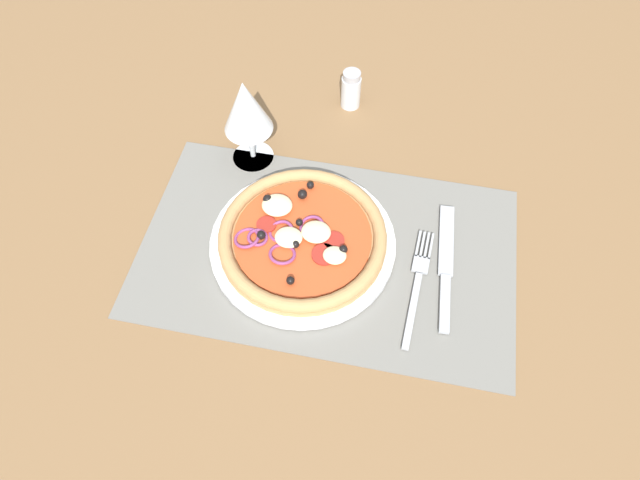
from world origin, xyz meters
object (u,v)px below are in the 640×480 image
wine_glass (246,109)px  pepper_shaker (351,90)px  plate (304,241)px  knife (446,264)px  fork (418,281)px  pizza (303,234)px

wine_glass → pepper_shaker: (12.94, 14.50, -6.83)cm
plate → wine_glass: bearing=127.9°
knife → pepper_shaker: bearing=29.4°
plate → knife: plate is taller
wine_glass → knife: bearing=-24.4°
fork → wine_glass: (-27.49, 17.35, 9.46)cm
pizza → pepper_shaker: pepper_shaker is taller
plate → fork: 16.56cm
fork → pepper_shaker: (-14.55, 31.84, 2.63)cm
plate → pizza: (-0.09, 0.00, 1.69)cm
plate → pizza: bearing=178.0°
knife → fork: bearing=130.6°
knife → wine_glass: (-30.96, 14.05, 9.43)cm
plate → pizza: pizza is taller
pizza → wine_glass: bearing=127.7°
plate → fork: (16.29, -2.97, -0.36)cm
plate → pizza: size_ratio=1.11×
pizza → pepper_shaker: 28.94cm
pizza → wine_glass: size_ratio=1.55×
knife → wine_glass: wine_glass is taller
fork → wine_glass: 33.85cm
plate → fork: size_ratio=1.42×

